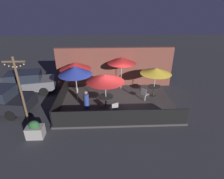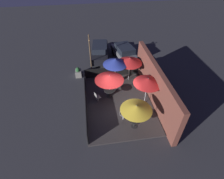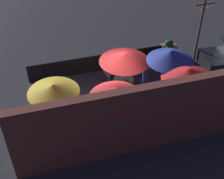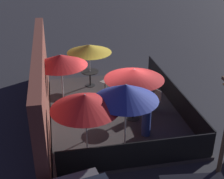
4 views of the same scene
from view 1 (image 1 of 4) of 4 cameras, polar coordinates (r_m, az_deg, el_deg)
The scene contains 18 objects.
ground_plane at distance 11.84m, azimuth 1.69°, elevation -4.44°, with size 60.00×60.00×0.00m, color #2D2D33.
patio_deck at distance 11.81m, azimuth 1.70°, elevation -4.19°, with size 7.38×5.29×0.12m.
building_wall at distance 13.82m, azimuth 0.93°, elevation 7.21°, with size 8.98×0.36×3.12m.
fence_front at distance 9.34m, azimuth 2.89°, elevation -9.28°, with size 7.18×0.05×0.95m.
fence_side_left at distance 11.87m, azimuth -16.12°, elevation -2.18°, with size 0.05×5.09×0.95m.
patio_umbrella_0 at distance 10.37m, azimuth -2.16°, elevation 3.69°, with size 2.30×2.30×2.14m.
patio_umbrella_1 at distance 12.06m, azimuth 14.14°, elevation 5.93°, with size 2.10×2.10×2.09m.
patio_umbrella_2 at distance 12.45m, azimuth -11.91°, elevation 7.64°, with size 2.20×2.20×2.33m.
patio_umbrella_3 at distance 11.16m, azimuth -11.96°, elevation 6.09°, with size 2.12×2.12×2.45m.
patio_umbrella_4 at distance 12.85m, azimuth 3.15°, elevation 9.51°, with size 2.11×2.11×2.47m.
dining_table_0 at distance 10.95m, azimuth -2.05°, elevation -2.93°, with size 0.96×0.96×0.73m.
dining_table_1 at distance 12.55m, azimuth 13.51°, elevation 0.31°, with size 0.84×0.84×0.75m.
patio_chair_0 at distance 10.07m, azimuth 0.69°, elevation -6.29°, with size 0.52×0.52×0.90m.
patio_chair_1 at distance 11.81m, azimuth 10.55°, elevation -1.46°, with size 0.56×0.56×0.94m.
patron_0 at distance 10.87m, azimuth -8.38°, elevation -3.66°, with size 0.45×0.45×1.20m.
planter_box at distance 9.61m, azimuth -23.84°, elevation -12.00°, with size 0.82×0.57×0.94m.
light_post at distance 10.20m, azimuth -27.81°, elevation 0.49°, with size 1.10×0.12×3.76m.
parked_car_1 at distance 14.38m, azimuth -26.49°, elevation 2.11°, with size 4.42×2.48×1.62m.
Camera 1 is at (-0.80, -10.21, 5.94)m, focal length 28.00 mm.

